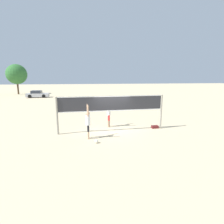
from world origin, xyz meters
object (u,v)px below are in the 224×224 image
Objects in this scene: volleyball_net at (112,107)px; gear_bag at (155,127)px; player_spiker at (88,121)px; volleyball at (96,141)px; parked_car_near at (38,94)px; tree_left_cluster at (17,74)px; player_blocker at (109,111)px.

volleyball_net is 3.72m from gear_bag.
player_spiker is 5.36m from gear_bag.
player_spiker is at bearing 115.05° from volleyball.
parked_car_near is (-10.00, 24.40, -1.15)m from volleyball_net.
volleyball reaches higher than gear_bag.
player_spiker is at bearing -165.24° from gear_bag.
gear_bag is 0.12× the size of parked_car_near.
tree_left_cluster reaches higher than player_spiker.
gear_bag is at bearing -75.24° from player_spiker.
gear_bag is at bearing -59.57° from parked_car_near.
tree_left_cluster is (-14.15, 33.84, 3.44)m from player_spiker.
volleyball_net is at bearing 57.72° from volleyball.
player_spiker is 0.31× the size of tree_left_cluster.
player_spiker is 0.93× the size of player_blocker.
volleyball is 37.92m from tree_left_cluster.
tree_left_cluster is (-14.56, 34.72, 4.46)m from volleyball.
volleyball_net is 3.52× the size of player_spiker.
player_blocker is 25.31m from parked_car_near.
volleyball_net reaches higher than gear_bag.
volleyball_net is 1.10× the size of tree_left_cluster.
gear_bag is at bearing 72.59° from player_blocker.
volleyball_net is 2.24m from player_spiker.
tree_left_cluster is at bearing 112.75° from volleyball.
tree_left_cluster reaches higher than volleyball_net.
player_spiker is 4.15× the size of gear_bag.
volleyball_net is at bearing -54.70° from player_spiker.
gear_bag is 38.03m from tree_left_cluster.
volleyball_net is 36.38m from tree_left_cluster.
parked_car_near reaches higher than gear_bag.
volleyball_net is 1.26m from player_blocker.
player_blocker is 35.39m from tree_left_cluster.
player_spiker is at bearing -70.49° from parked_car_near.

